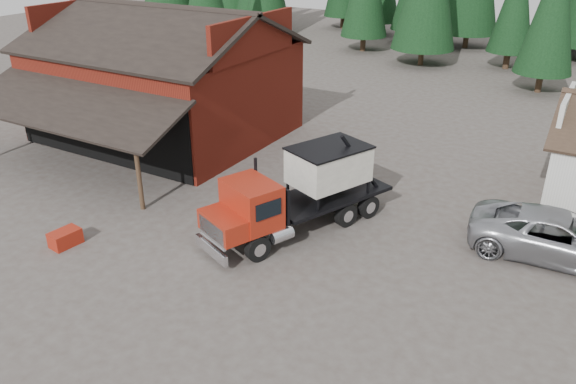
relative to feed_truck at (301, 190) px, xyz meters
The scene contains 7 objects.
ground 4.48m from the feed_truck, 104.14° to the right, with size 120.00×120.00×0.00m, color #4A403A.
red_barn 13.41m from the feed_truck, 153.91° to the left, with size 12.80×13.63×7.18m.
conifer_backdrop 38.03m from the feed_truck, 91.53° to the left, with size 76.00×16.00×16.00m, color black, non-canonical shape.
near_pine_b 26.78m from the feed_truck, 79.13° to the left, with size 3.96×3.96×10.40m.
feed_truck is the anchor object (origin of this frame).
silver_car 9.48m from the feed_truck, 17.40° to the left, with size 2.84×6.16×1.71m, color #ACADB4.
equip_box 9.08m from the feed_truck, 141.44° to the right, with size 0.70×1.10×0.60m, color maroon.
Camera 1 is at (10.43, -13.07, 10.99)m, focal length 35.00 mm.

